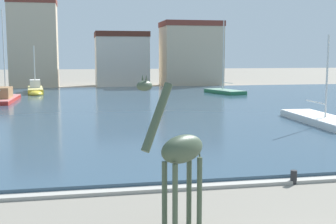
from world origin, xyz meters
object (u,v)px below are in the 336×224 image
at_px(giraffe_statue, 179,153).
at_px(sailboat_green, 222,92).
at_px(mooring_bollard, 294,177).
at_px(sailboat_yellow, 35,90).
at_px(sailboat_white, 327,123).
at_px(sailboat_red, 6,98).

distance_m(giraffe_statue, sailboat_green, 41.94).
bearing_deg(sailboat_green, mooring_bollard, -104.03).
bearing_deg(sailboat_yellow, sailboat_white, -54.69).
bearing_deg(sailboat_red, sailboat_yellow, 78.25).
relative_size(sailboat_red, sailboat_yellow, 1.10).
xyz_separation_m(sailboat_white, sailboat_yellow, (-20.79, 29.35, 0.22)).
height_order(giraffe_statue, sailboat_green, sailboat_green).
distance_m(giraffe_statue, sailboat_white, 19.80).
bearing_deg(sailboat_yellow, sailboat_green, -12.05).
xyz_separation_m(sailboat_red, sailboat_white, (22.74, -19.98, -0.18)).
relative_size(sailboat_red, sailboat_green, 1.05).
height_order(sailboat_yellow, mooring_bollard, sailboat_yellow).
bearing_deg(mooring_bollard, sailboat_yellow, 107.58).
bearing_deg(sailboat_yellow, mooring_bollard, -72.42).
bearing_deg(sailboat_green, sailboat_white, -92.36).
xyz_separation_m(giraffe_statue, sailboat_yellow, (-7.73, 44.12, -1.58)).
bearing_deg(mooring_bollard, sailboat_white, 54.58).
height_order(sailboat_green, mooring_bollard, sailboat_green).
relative_size(sailboat_red, sailboat_white, 1.00).
relative_size(giraffe_statue, mooring_bollard, 8.46).
height_order(sailboat_white, sailboat_green, sailboat_green).
distance_m(sailboat_white, sailboat_green, 24.71).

